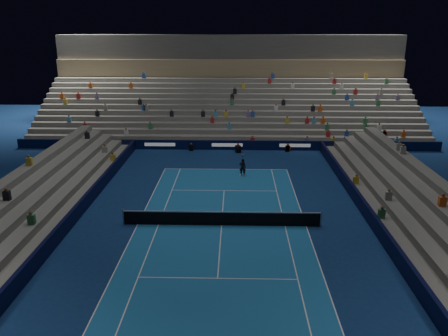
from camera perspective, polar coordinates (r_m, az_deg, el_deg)
ground at (r=29.44m, az=-0.31°, el=-7.29°), size 90.00×90.00×0.00m
court_surface at (r=29.44m, az=-0.31°, el=-7.28°), size 10.97×23.77×0.01m
sponsor_barrier_far at (r=46.72m, az=0.41°, el=2.93°), size 44.00×0.25×1.00m
sponsor_barrier_east at (r=30.53m, az=18.32°, el=-6.28°), size 0.25×37.00×1.00m
sponsor_barrier_west at (r=31.07m, az=-18.59°, el=-5.88°), size 0.25×37.00×1.00m
grandstand_main at (r=55.31m, az=0.61°, el=8.31°), size 44.00×15.20×11.20m
grandstand_east at (r=31.55m, az=24.46°, el=-5.40°), size 5.00×37.00×2.50m
grandstand_west at (r=32.26m, az=-24.48°, el=-4.90°), size 5.00×37.00×2.50m
tennis_net at (r=29.23m, az=-0.31°, el=-6.39°), size 12.90×0.10×1.10m
tennis_player at (r=38.54m, az=2.38°, el=0.09°), size 0.58×0.39×1.54m
broadcast_camera at (r=45.80m, az=1.79°, el=2.41°), size 0.65×1.04×0.68m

